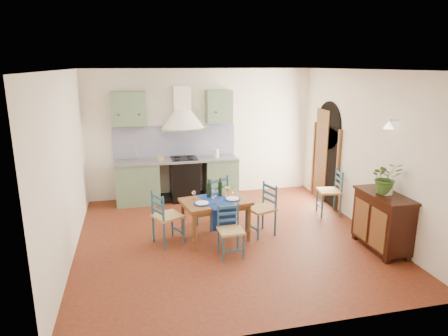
{
  "coord_description": "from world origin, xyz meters",
  "views": [
    {
      "loc": [
        -1.52,
        -6.12,
        2.88
      ],
      "look_at": [
        -0.01,
        0.3,
        1.16
      ],
      "focal_mm": 32.0,
      "sensor_mm": 36.0,
      "label": 1
    }
  ],
  "objects_px": {
    "dining_table": "(216,205)",
    "chair_near": "(230,230)",
    "potted_plant": "(386,178)",
    "sideboard": "(382,220)"
  },
  "relations": [
    {
      "from": "dining_table",
      "to": "chair_near",
      "type": "xyz_separation_m",
      "value": [
        0.09,
        -0.64,
        -0.2
      ]
    },
    {
      "from": "chair_near",
      "to": "dining_table",
      "type": "bearing_deg",
      "value": 98.16
    },
    {
      "from": "potted_plant",
      "to": "chair_near",
      "type": "bearing_deg",
      "value": 172.37
    },
    {
      "from": "chair_near",
      "to": "sideboard",
      "type": "bearing_deg",
      "value": -8.4
    },
    {
      "from": "chair_near",
      "to": "sideboard",
      "type": "relative_size",
      "value": 0.76
    },
    {
      "from": "dining_table",
      "to": "sideboard",
      "type": "distance_m",
      "value": 2.67
    },
    {
      "from": "dining_table",
      "to": "chair_near",
      "type": "distance_m",
      "value": 0.67
    },
    {
      "from": "chair_near",
      "to": "potted_plant",
      "type": "height_order",
      "value": "potted_plant"
    },
    {
      "from": "sideboard",
      "to": "potted_plant",
      "type": "distance_m",
      "value": 0.68
    },
    {
      "from": "dining_table",
      "to": "sideboard",
      "type": "xyz_separation_m",
      "value": [
        2.48,
        -0.99,
        -0.1
      ]
    }
  ]
}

